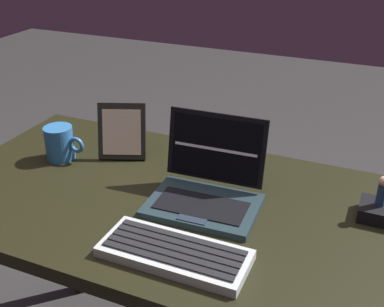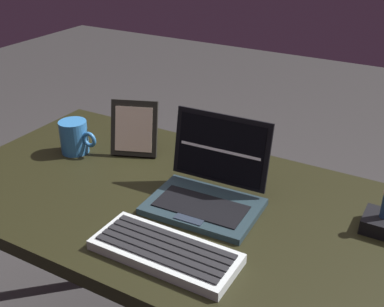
{
  "view_description": "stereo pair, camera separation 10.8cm",
  "coord_description": "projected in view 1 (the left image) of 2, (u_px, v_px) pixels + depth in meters",
  "views": [
    {
      "loc": [
        0.37,
        -0.91,
        1.38
      ],
      "look_at": [
        -0.01,
        -0.03,
        0.89
      ],
      "focal_mm": 44.94,
      "sensor_mm": 36.0,
      "label": 1
    },
    {
      "loc": [
        0.47,
        -0.86,
        1.38
      ],
      "look_at": [
        -0.01,
        -0.03,
        0.89
      ],
      "focal_mm": 44.94,
      "sensor_mm": 36.0,
      "label": 2
    }
  ],
  "objects": [
    {
      "name": "photo_frame",
      "position": [
        122.0,
        132.0,
        1.36
      ],
      "size": [
        0.15,
        0.1,
        0.16
      ],
      "color": "black",
      "rests_on": "desk"
    },
    {
      "name": "external_keyboard",
      "position": [
        174.0,
        253.0,
        0.99
      ],
      "size": [
        0.31,
        0.13,
        0.03
      ],
      "color": "#B8C0BF",
      "rests_on": "desk"
    },
    {
      "name": "figurine",
      "position": [
        382.0,
        190.0,
        1.09
      ],
      "size": [
        0.02,
        0.02,
        0.07
      ],
      "color": "navy",
      "rests_on": "figurine_stand"
    },
    {
      "name": "laptop_front",
      "position": [
        207.0,
        188.0,
        1.16
      ],
      "size": [
        0.27,
        0.23,
        0.2
      ],
      "color": "#1F2F35",
      "rests_on": "desk"
    },
    {
      "name": "figurine_stand",
      "position": [
        378.0,
        211.0,
        1.11
      ],
      "size": [
        0.08,
        0.08,
        0.03
      ],
      "primitive_type": "cube",
      "color": "black",
      "rests_on": "desk"
    },
    {
      "name": "coffee_mug",
      "position": [
        60.0,
        143.0,
        1.37
      ],
      "size": [
        0.12,
        0.08,
        0.1
      ],
      "color": "#2E6DAB",
      "rests_on": "desk"
    },
    {
      "name": "desk",
      "position": [
        201.0,
        235.0,
        1.21
      ],
      "size": [
        1.38,
        0.67,
        0.74
      ],
      "color": "black",
      "rests_on": "ground"
    }
  ]
}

